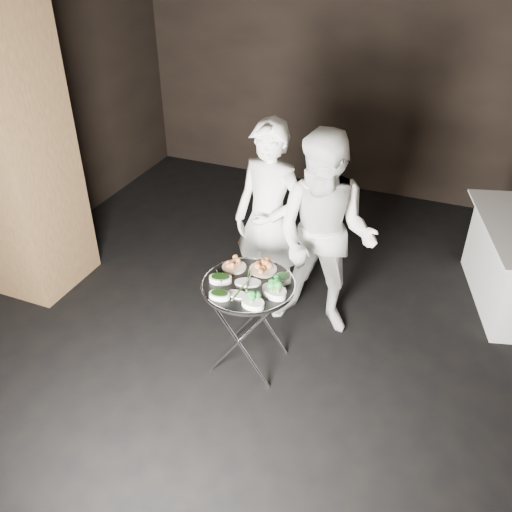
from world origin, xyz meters
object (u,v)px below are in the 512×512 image
at_px(serving_tray, 248,285).
at_px(waiter_left, 269,222).
at_px(waiter_right, 324,237).
at_px(tray_stand, 249,321).

xyz_separation_m(serving_tray, waiter_left, (-0.13, 0.76, 0.11)).
xyz_separation_m(waiter_left, waiter_right, (0.51, -0.07, 0.01)).
bearing_deg(tray_stand, waiter_left, 99.93).
distance_m(tray_stand, waiter_left, 0.90).
bearing_deg(waiter_right, waiter_left, 173.23).
height_order(serving_tray, waiter_right, waiter_right).
xyz_separation_m(serving_tray, waiter_right, (0.38, 0.69, 0.12)).
bearing_deg(waiter_left, waiter_right, 2.09).
relative_size(waiter_left, waiter_right, 0.99).
height_order(waiter_left, waiter_right, waiter_right).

